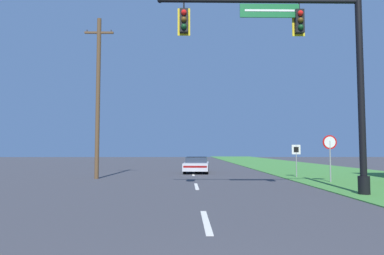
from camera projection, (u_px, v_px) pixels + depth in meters
grass_verge_right at (302, 168)px, 32.47m from camera, size 10.00×110.00×0.04m
road_center_line at (193, 174)px, 24.32m from camera, size 0.16×34.80×0.01m
signal_mast at (313, 63)px, 13.51m from camera, size 8.27×0.47×8.53m
car_ahead at (197, 165)px, 26.29m from camera, size 2.15×4.60×1.19m
stop_sign at (330, 148)px, 18.34m from camera, size 0.76×0.07×2.50m
route_sign_post at (296, 153)px, 21.60m from camera, size 0.55×0.06×2.03m
utility_pole_near at (98, 95)px, 21.09m from camera, size 1.80×0.26×9.96m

